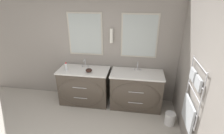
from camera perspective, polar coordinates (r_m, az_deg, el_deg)
name	(u,v)px	position (r m, az deg, el deg)	size (l,w,h in m)	color
wall_back	(92,47)	(4.22, -6.58, 6.52)	(5.67, 0.16, 2.60)	gray
wall_right	(196,75)	(3.13, 25.87, -2.42)	(0.13, 4.14, 2.60)	gray
vanity_left	(84,86)	(4.26, -9.07, -6.26)	(1.18, 0.66, 0.86)	#4C4238
vanity_right	(136,90)	(4.09, 7.85, -7.59)	(1.18, 0.66, 0.86)	#4C4238
faucet_left	(85,63)	(4.19, -8.79, 1.18)	(0.17, 0.13, 0.20)	silver
faucet_right	(137,66)	(4.01, 8.33, 0.16)	(0.17, 0.13, 0.20)	silver
toiletry_bottle	(66,67)	(4.11, -14.72, 0.07)	(0.05, 0.05, 0.20)	silver
amenity_bowl	(89,70)	(3.95, -7.58, -1.08)	(0.14, 0.14, 0.09)	black
waste_bin	(170,118)	(3.92, 18.39, -15.64)	(0.21, 0.21, 0.26)	silver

